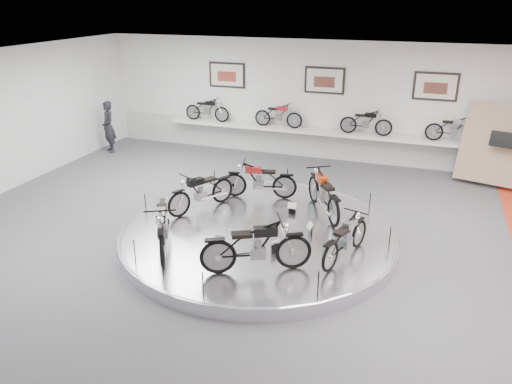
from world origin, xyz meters
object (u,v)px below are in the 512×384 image
(shelf, at_px, (320,132))
(bike_e, at_px, (256,246))
(bike_b, at_px, (259,180))
(visitor, at_px, (108,127))
(bike_a, at_px, (324,193))
(bike_d, at_px, (162,225))
(bike_f, at_px, (346,238))
(bike_c, at_px, (201,191))
(display_platform, at_px, (259,235))

(shelf, xyz_separation_m, bike_e, (0.57, -8.20, -0.15))
(bike_b, relative_size, visitor, 0.91)
(bike_e, xyz_separation_m, visitor, (-7.97, 6.66, 0.07))
(shelf, distance_m, bike_a, 5.20)
(shelf, height_order, bike_d, bike_d)
(visitor, bearing_deg, bike_f, 7.93)
(bike_c, bearing_deg, bike_f, 98.98)
(display_platform, height_order, bike_b, bike_b)
(bike_e, bearing_deg, bike_f, 7.69)
(shelf, xyz_separation_m, visitor, (-7.40, -1.54, -0.08))
(bike_f, relative_size, visitor, 0.86)
(bike_d, bearing_deg, bike_b, 135.33)
(bike_d, xyz_separation_m, bike_e, (2.19, -0.23, 0.00))
(bike_c, relative_size, bike_e, 0.91)
(bike_d, bearing_deg, shelf, 140.34)
(bike_b, xyz_separation_m, bike_c, (-1.11, -1.24, 0.00))
(bike_b, height_order, bike_c, bike_c)
(display_platform, distance_m, bike_e, 2.01)
(display_platform, height_order, bike_d, bike_d)
(bike_a, relative_size, bike_d, 0.99)
(bike_c, distance_m, bike_e, 3.31)
(bike_d, bearing_deg, display_platform, 106.00)
(bike_b, bearing_deg, bike_e, 95.17)
(bike_e, relative_size, visitor, 1.01)
(bike_c, height_order, bike_e, bike_e)
(shelf, xyz_separation_m, bike_b, (-0.61, -4.58, -0.20))
(display_platform, xyz_separation_m, bike_f, (2.13, -0.72, 0.62))
(display_platform, bearing_deg, bike_f, -18.76)
(bike_a, relative_size, bike_b, 1.10)
(bike_f, bearing_deg, bike_a, 40.96)
(bike_d, bearing_deg, bike_a, 107.69)
(shelf, relative_size, bike_d, 5.89)
(visitor, bearing_deg, bike_a, 16.14)
(bike_a, distance_m, bike_b, 1.89)
(display_platform, distance_m, bike_c, 1.93)
(bike_e, bearing_deg, visitor, 113.06)
(bike_a, bearing_deg, display_platform, 106.56)
(bike_a, distance_m, bike_c, 3.04)
(bike_a, bearing_deg, bike_d, 104.46)
(display_platform, bearing_deg, bike_d, -135.78)
(bike_c, bearing_deg, bike_a, 132.37)
(display_platform, bearing_deg, visitor, 146.72)
(bike_a, relative_size, bike_e, 0.99)
(bike_f, bearing_deg, bike_d, 120.04)
(bike_f, height_order, visitor, visitor)
(display_platform, xyz_separation_m, bike_b, (-0.61, 1.82, 0.65))
(bike_c, distance_m, bike_d, 2.15)
(bike_d, height_order, visitor, visitor)
(bike_a, relative_size, bike_c, 1.09)
(display_platform, height_order, bike_c, bike_c)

